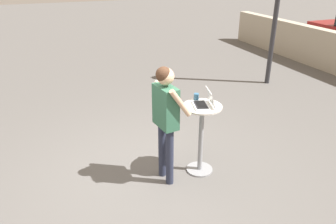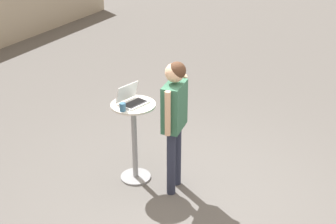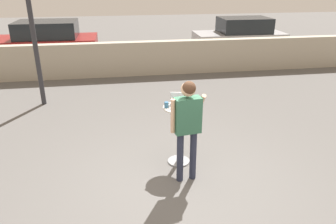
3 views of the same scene
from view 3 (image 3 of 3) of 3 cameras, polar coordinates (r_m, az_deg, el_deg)
name	(u,v)px [view 3 (image 3 of 3)]	position (r m, az deg, el deg)	size (l,w,h in m)	color
ground_plane	(181,187)	(5.46, 2.35, -12.86)	(50.00, 50.00, 0.00)	#5B5956
pavement_kerb	(143,58)	(11.32, -4.39, 9.30)	(15.56, 0.35, 1.14)	#B2A893
cafe_table	(179,129)	(5.79, 1.95, -3.00)	(0.57, 0.57, 1.09)	gray
laptop	(180,103)	(5.63, 2.10, 1.52)	(0.40, 0.35, 0.24)	silver
coffee_mug	(167,105)	(5.58, -0.26, 1.27)	(0.11, 0.07, 0.10)	#336084
standing_person	(187,119)	(5.11, 3.41, -1.21)	(0.56, 0.41, 1.73)	#282D42
parked_car_near_street	(45,42)	(13.70, -20.70, 11.30)	(4.06, 2.05, 1.60)	maroon
parked_car_further_down	(240,35)	(15.06, 12.49, 12.93)	(3.87, 1.84, 1.51)	#9E9EA3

